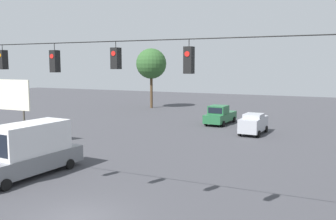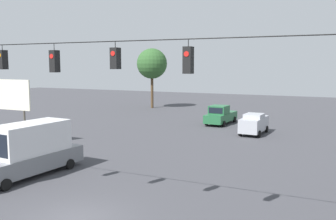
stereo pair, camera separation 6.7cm
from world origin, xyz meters
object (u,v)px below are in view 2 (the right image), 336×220
object	(u,v)px
overhead_signal_span	(85,96)
sedan_silver_oncoming_deep	(254,123)
traffic_cone_third	(67,154)
traffic_cone_nearest	(19,170)
pickup_truck_green_withflow_deep	(220,115)
roadside_billboard	(10,98)
traffic_cone_second	(43,162)
box_truck_grey_parked_shoulder	(29,150)
tree_horizon_right	(152,64)

from	to	relation	value
overhead_signal_span	sedan_silver_oncoming_deep	distance (m)	22.89
traffic_cone_third	traffic_cone_nearest	bearing A→B (deg)	90.80
pickup_truck_green_withflow_deep	sedan_silver_oncoming_deep	size ratio (longest dim) A/B	1.24
overhead_signal_span	roadside_billboard	bearing A→B (deg)	-31.96
sedan_silver_oncoming_deep	traffic_cone_second	bearing A→B (deg)	60.85
traffic_cone_third	roadside_billboard	world-z (taller)	roadside_billboard
box_truck_grey_parked_shoulder	tree_horizon_right	xyz separation A→B (m)	(9.69, -34.32, 5.17)
traffic_cone_third	tree_horizon_right	bearing A→B (deg)	-73.40
roadside_billboard	overhead_signal_span	bearing A→B (deg)	148.04
pickup_truck_green_withflow_deep	roadside_billboard	size ratio (longest dim) A/B	1.05
traffic_cone_third	roadside_billboard	distance (m)	8.62
sedan_silver_oncoming_deep	pickup_truck_green_withflow_deep	bearing A→B (deg)	-43.69
box_truck_grey_parked_shoulder	roadside_billboard	distance (m)	10.58
box_truck_grey_parked_shoulder	traffic_cone_third	xyz separation A→B (m)	(0.69, -4.12, -1.22)
pickup_truck_green_withflow_deep	traffic_cone_third	distance (m)	20.21
overhead_signal_span	sedan_silver_oncoming_deep	world-z (taller)	overhead_signal_span
pickup_truck_green_withflow_deep	box_truck_grey_parked_shoulder	distance (m)	24.07
sedan_silver_oncoming_deep	traffic_cone_nearest	world-z (taller)	sedan_silver_oncoming_deep
traffic_cone_third	box_truck_grey_parked_shoulder	bearing A→B (deg)	99.51
roadside_billboard	box_truck_grey_parked_shoulder	bearing A→B (deg)	143.40
box_truck_grey_parked_shoulder	traffic_cone_second	size ratio (longest dim) A/B	11.44
roadside_billboard	tree_horizon_right	world-z (taller)	tree_horizon_right
box_truck_grey_parked_shoulder	traffic_cone_third	size ratio (longest dim) A/B	11.44
box_truck_grey_parked_shoulder	tree_horizon_right	bearing A→B (deg)	-74.23
box_truck_grey_parked_shoulder	traffic_cone_nearest	world-z (taller)	box_truck_grey_parked_shoulder
box_truck_grey_parked_shoulder	pickup_truck_green_withflow_deep	bearing A→B (deg)	-100.75
pickup_truck_green_withflow_deep	roadside_billboard	xyz separation A→B (m)	(12.77, 17.49, 2.88)
traffic_cone_third	sedan_silver_oncoming_deep	bearing A→B (deg)	-123.31
traffic_cone_second	roadside_billboard	xyz separation A→B (m)	(7.73, -4.48, 3.53)
traffic_cone_third	tree_horizon_right	xyz separation A→B (m)	(9.00, -30.20, 6.39)
traffic_cone_second	pickup_truck_green_withflow_deep	bearing A→B (deg)	-102.94
sedan_silver_oncoming_deep	tree_horizon_right	world-z (taller)	tree_horizon_right
traffic_cone_third	overhead_signal_span	bearing A→B (deg)	135.30
traffic_cone_nearest	roadside_billboard	bearing A→B (deg)	-39.83
traffic_cone_second	roadside_billboard	bearing A→B (deg)	-30.09
pickup_truck_green_withflow_deep	traffic_cone_third	world-z (taller)	pickup_truck_green_withflow_deep
traffic_cone_nearest	traffic_cone_second	xyz separation A→B (m)	(-0.07, -1.91, 0.00)
pickup_truck_green_withflow_deep	traffic_cone_third	size ratio (longest dim) A/B	8.75
box_truck_grey_parked_shoulder	traffic_cone_second	distance (m)	2.15
sedan_silver_oncoming_deep	tree_horizon_right	size ratio (longest dim) A/B	0.50
tree_horizon_right	overhead_signal_span	bearing A→B (deg)	113.61
traffic_cone_second	roadside_billboard	distance (m)	9.60
sedan_silver_oncoming_deep	roadside_billboard	bearing A→B (deg)	36.65
traffic_cone_nearest	traffic_cone_third	size ratio (longest dim) A/B	1.00
traffic_cone_second	traffic_cone_third	xyz separation A→B (m)	(0.13, -2.44, 0.00)
pickup_truck_green_withflow_deep	box_truck_grey_parked_shoulder	bearing A→B (deg)	79.25
overhead_signal_span	box_truck_grey_parked_shoulder	size ratio (longest dim) A/B	3.07
tree_horizon_right	pickup_truck_green_withflow_deep	bearing A→B (deg)	143.01
pickup_truck_green_withflow_deep	box_truck_grey_parked_shoulder	world-z (taller)	box_truck_grey_parked_shoulder
pickup_truck_green_withflow_deep	tree_horizon_right	size ratio (longest dim) A/B	0.63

